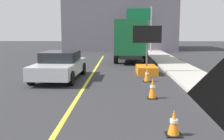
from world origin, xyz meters
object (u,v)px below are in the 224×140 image
Objects in this scene: box_truck at (131,39)px; traffic_cone_mid_lane at (153,88)px; highway_guide_sign at (144,21)px; pickup_car at (60,65)px; traffic_cone_far_lane at (147,75)px; traffic_cone_near_sign at (174,123)px; arrow_board_trailer at (147,65)px.

box_truck is 9.29× the size of traffic_cone_mid_lane.
highway_guide_sign is 20.55m from traffic_cone_mid_lane.
pickup_car is at bearing 137.55° from traffic_cone_mid_lane.
pickup_car is 0.95× the size of highway_guide_sign.
traffic_cone_mid_lane reaches higher than traffic_cone_far_lane.
box_truck reaches higher than traffic_cone_far_lane.
traffic_cone_far_lane is (4.32, -0.62, -0.36)m from pickup_car.
traffic_cone_near_sign is at bearing -88.86° from box_truck.
highway_guide_sign is at bearing 85.53° from arrow_board_trailer.
pickup_car is 4.38m from traffic_cone_far_lane.
traffic_cone_near_sign is at bearing -91.66° from arrow_board_trailer.
traffic_cone_near_sign is at bearing -90.46° from traffic_cone_far_lane.
highway_guide_sign is at bearing 86.60° from traffic_cone_near_sign.
traffic_cone_near_sign is 0.90× the size of traffic_cone_far_lane.
traffic_cone_near_sign is 3.48m from traffic_cone_mid_lane.
pickup_car is 8.48m from traffic_cone_near_sign.
pickup_car is 6.90× the size of traffic_cone_far_lane.
traffic_cone_mid_lane is at bearing -94.20° from highway_guide_sign.
arrow_board_trailer is 0.38× the size of box_truck.
traffic_cone_far_lane is at bearing 87.72° from traffic_cone_mid_lane.
box_truck is 10.29× the size of traffic_cone_far_lane.
traffic_cone_mid_lane reaches higher than traffic_cone_near_sign.
box_truck is 8.43m from highway_guide_sign.
pickup_car reaches higher than traffic_cone_far_lane.
arrow_board_trailer reaches higher than traffic_cone_far_lane.
traffic_cone_mid_lane is 3.22m from traffic_cone_far_lane.
traffic_cone_near_sign is (-1.41, -23.75, -3.12)m from highway_guide_sign.
arrow_board_trailer is 6.76m from box_truck.
highway_guide_sign is 6.58× the size of traffic_cone_mid_lane.
box_truck is 11.41× the size of traffic_cone_near_sign.
traffic_cone_far_lane is (0.13, 3.21, -0.04)m from traffic_cone_mid_lane.
box_truck is at bearing 64.65° from pickup_car.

